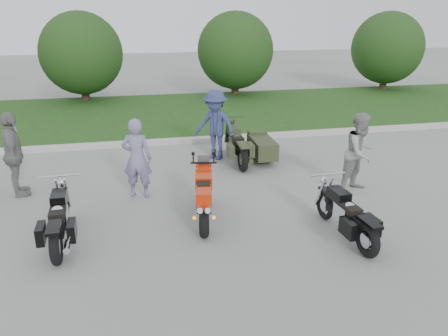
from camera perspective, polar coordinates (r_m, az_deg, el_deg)
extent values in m
plane|color=#9B9B95|center=(8.25, -3.34, -8.40)|extent=(80.00, 80.00, 0.00)
cube|color=#B7B4AC|center=(13.78, -7.36, 3.44)|extent=(60.00, 0.30, 0.15)
cube|color=#346021|center=(17.80, -8.64, 7.03)|extent=(60.00, 8.00, 0.14)
cylinder|color=#3F2B1C|center=(21.05, -17.68, 9.73)|extent=(0.36, 0.36, 1.20)
sphere|color=#213B15|center=(20.86, -18.14, 14.05)|extent=(3.60, 3.60, 3.60)
cylinder|color=#3F2B1C|center=(21.57, 1.45, 10.85)|extent=(0.36, 0.36, 1.20)
sphere|color=#213B15|center=(21.39, 1.48, 15.09)|extent=(3.60, 3.60, 3.60)
cylinder|color=#3F2B1C|center=(24.72, 20.11, 10.80)|extent=(0.36, 0.36, 1.20)
sphere|color=#213B15|center=(24.56, 20.56, 14.48)|extent=(3.60, 3.60, 3.60)
torus|color=black|center=(7.96, -2.61, -7.09)|extent=(0.28, 0.62, 0.59)
torus|color=black|center=(9.22, -2.61, -3.28)|extent=(0.21, 0.59, 0.57)
cube|color=black|center=(8.45, -2.63, -3.73)|extent=(0.41, 0.89, 0.33)
cube|color=#BE2607|center=(8.55, -2.66, -1.56)|extent=(0.41, 0.57, 0.25)
cube|color=#BE2607|center=(7.96, -2.66, -3.50)|extent=(0.37, 0.57, 0.21)
cube|color=black|center=(8.22, -2.67, -2.17)|extent=(0.30, 0.37, 0.10)
cube|color=#BE2607|center=(8.90, -2.66, -0.97)|extent=(0.39, 0.43, 0.38)
cylinder|color=silver|center=(7.78, -3.14, -5.31)|extent=(0.18, 0.45, 0.21)
cylinder|color=silver|center=(7.78, -2.14, -5.30)|extent=(0.18, 0.45, 0.21)
torus|color=black|center=(7.64, -21.09, -9.53)|extent=(0.18, 0.64, 0.63)
torus|color=black|center=(9.02, -20.11, -4.99)|extent=(0.13, 0.60, 0.60)
cube|color=black|center=(8.29, -20.63, -6.55)|extent=(0.24, 1.12, 0.13)
cube|color=silver|center=(8.26, -20.69, -6.09)|extent=(0.29, 0.43, 0.33)
cube|color=black|center=(8.41, -20.72, -3.68)|extent=(0.28, 0.52, 0.20)
cube|color=black|center=(8.06, -20.92, -5.43)|extent=(0.28, 0.47, 0.11)
cube|color=black|center=(7.49, -21.40, -7.28)|extent=(0.22, 0.52, 0.06)
cylinder|color=silver|center=(8.03, -19.54, -8.31)|extent=(0.13, 1.03, 0.09)
torus|color=black|center=(7.72, 18.25, -8.93)|extent=(0.19, 0.62, 0.61)
torus|color=black|center=(8.86, 13.03, -4.76)|extent=(0.14, 0.58, 0.58)
cube|color=black|center=(8.24, 15.50, -6.20)|extent=(0.26, 1.09, 0.13)
cube|color=silver|center=(8.21, 15.54, -5.74)|extent=(0.29, 0.42, 0.32)
cube|color=black|center=(8.33, 14.77, -3.42)|extent=(0.28, 0.51, 0.20)
cube|color=black|center=(8.04, 16.13, -5.08)|extent=(0.28, 0.46, 0.11)
cube|color=black|center=(7.58, 18.51, -6.76)|extent=(0.23, 0.51, 0.05)
cylinder|color=silver|center=(8.14, 17.53, -7.74)|extent=(0.14, 1.00, 0.09)
torus|color=black|center=(11.19, 2.47, 1.22)|extent=(0.20, 0.70, 0.69)
torus|color=black|center=(12.76, 0.79, 3.46)|extent=(0.14, 0.66, 0.65)
cube|color=black|center=(11.94, 1.58, 2.83)|extent=(0.26, 1.23, 0.14)
cube|color=#353B22|center=(11.92, 1.58, 3.21)|extent=(0.32, 0.47, 0.36)
cube|color=#353B22|center=(12.13, 1.29, 4.90)|extent=(0.30, 0.57, 0.22)
cube|color=black|center=(11.73, 1.74, 3.86)|extent=(0.30, 0.52, 0.12)
cube|color=#353B22|center=(11.08, 2.49, 3.02)|extent=(0.24, 0.57, 0.06)
cylinder|color=#353B22|center=(11.69, 2.81, 1.72)|extent=(0.14, 1.12, 0.10)
cube|color=#353B22|center=(12.02, 5.01, 2.77)|extent=(0.60, 1.34, 0.46)
torus|color=black|center=(12.12, 6.15, 2.28)|extent=(0.14, 0.57, 0.57)
imported|color=gray|center=(9.66, -11.29, 1.24)|extent=(0.75, 0.60, 1.78)
imported|color=gray|center=(10.30, 17.37, 1.97)|extent=(1.10, 1.01, 1.81)
imported|color=navy|center=(12.05, -1.14, 5.62)|extent=(1.40, 1.36, 1.93)
imported|color=gray|center=(10.56, -25.78, 1.54)|extent=(0.71, 1.19, 1.90)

